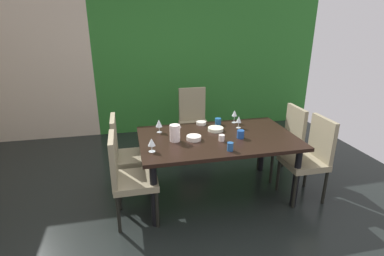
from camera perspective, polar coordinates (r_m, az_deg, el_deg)
The scene contains 21 objects.
ground_plane at distance 3.37m, azimuth -1.53°, elevation -16.81°, with size 6.24×5.69×0.02m, color black.
back_panel_interior at distance 5.70m, azimuth -29.14°, elevation 11.16°, with size 2.09×0.10×2.73m, color beige.
garden_window_panel at distance 5.69m, azimuth 3.36°, elevation 13.59°, with size 4.15×0.10×2.73m, color #2A6D27.
dining_table at distance 3.45m, azimuth 4.87°, elevation -2.85°, with size 1.77×1.07×0.75m.
chair_right_near at distance 3.71m, azimuth 21.66°, elevation -4.78°, with size 0.44×0.44×0.98m.
chair_left_near at distance 3.12m, azimuth -12.27°, elevation -8.68°, with size 0.44×0.44×0.96m.
chair_left_far at distance 3.62m, azimuth -12.46°, elevation -4.43°, with size 0.44×0.44×0.97m.
chair_head_far at distance 4.66m, azimuth 0.33°, elevation 1.87°, with size 0.44×0.45×1.01m.
chair_right_far at distance 4.14m, azimuth 17.42°, elevation -1.82°, with size 0.44×0.44×0.94m.
wine_glass_west at distance 3.69m, azimuth 8.90°, elevation 1.57°, with size 0.06×0.06×0.15m.
wine_glass_near_shelf at distance 3.02m, azimuth -7.71°, elevation -2.73°, with size 0.08×0.08×0.15m.
wine_glass_south at distance 3.52m, azimuth -6.32°, elevation 0.88°, with size 0.08×0.08×0.16m.
wine_glass_left at distance 3.87m, azimuth 8.10°, elevation 2.75°, with size 0.07×0.07×0.17m.
serving_bowl_center at distance 3.31m, azimuth 0.35°, elevation -1.89°, with size 0.16×0.16×0.05m, color silver.
serving_bowl_rear at distance 3.80m, azimuth 1.77°, elevation 0.97°, with size 0.12×0.12×0.04m, color silver.
serving_bowl_near_window at distance 3.59m, azimuth 4.53°, elevation -0.21°, with size 0.19×0.19×0.04m, color white.
cup_right at distance 3.30m, azimuth 5.66°, elevation -1.89°, with size 0.07×0.07×0.07m, color white.
cup_north at distance 3.06m, azimuth 7.29°, elevation -3.54°, with size 0.06×0.06×0.09m, color #24518C.
cup_corner at distance 3.80m, azimuth 4.98°, elevation 1.26°, with size 0.08×0.08×0.08m, color #205991.
cup_front at distance 3.40m, azimuth 9.23°, elevation -1.17°, with size 0.08×0.08×0.09m, color #1F4791.
pitcher_east at distance 3.26m, azimuth -3.26°, elevation -0.93°, with size 0.13×0.11×0.19m.
Camera 1 is at (-0.50, -2.64, 2.02)m, focal length 28.00 mm.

